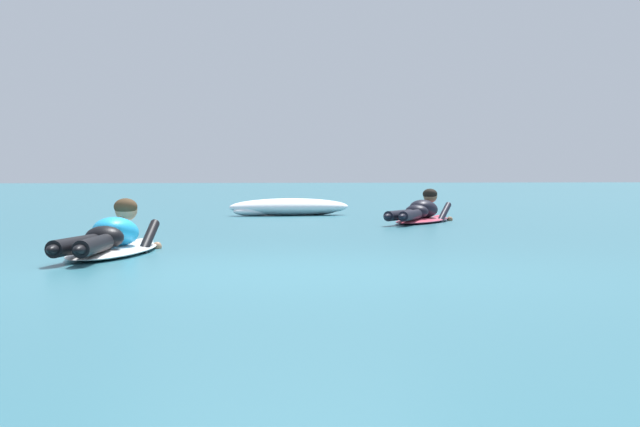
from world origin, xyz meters
TOP-DOWN VIEW (x-y plane):
  - ground_plane at (0.00, 10.00)m, footprint 120.00×120.00m
  - surfer_near at (-1.26, 1.90)m, footprint 1.10×2.68m
  - surfer_far at (3.02, 7.49)m, footprint 1.62×2.34m
  - whitewater_mid_left at (1.51, 10.53)m, footprint 2.15×0.98m

SIDE VIEW (x-z plane):
  - ground_plane at x=0.00m, z-range 0.00..0.00m
  - surfer_near at x=-1.26m, z-range -0.14..0.40m
  - whitewater_mid_left at x=1.51m, z-range -0.01..0.28m
  - surfer_far at x=3.02m, z-range -0.13..0.41m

